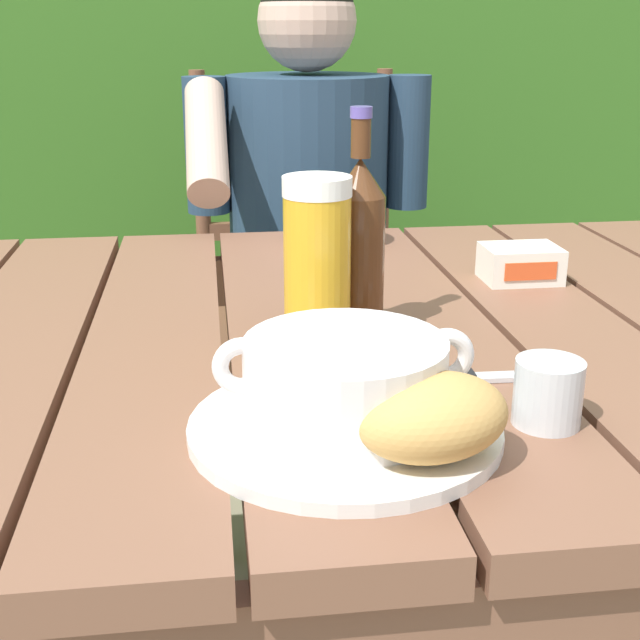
% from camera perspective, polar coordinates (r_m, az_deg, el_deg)
% --- Properties ---
extents(dining_table, '(1.43, 0.96, 0.77)m').
position_cam_1_polar(dining_table, '(1.04, -1.84, -4.85)').
color(dining_table, brown).
rests_on(dining_table, ground_plane).
extents(hedge_backdrop, '(3.17, 0.85, 2.20)m').
position_cam_1_polar(hedge_backdrop, '(2.64, -5.17, 19.83)').
color(hedge_backdrop, '#34641F').
rests_on(hedge_backdrop, ground_plane).
extents(chair_near_diner, '(0.47, 0.43, 1.01)m').
position_cam_1_polar(chair_near_diner, '(1.97, -1.33, 0.78)').
color(chair_near_diner, brown).
rests_on(chair_near_diner, ground_plane).
extents(person_eating, '(0.48, 0.47, 1.22)m').
position_cam_1_polar(person_eating, '(1.72, -0.75, 6.18)').
color(person_eating, '#243A50').
rests_on(person_eating, ground_plane).
extents(serving_plate, '(0.27, 0.27, 0.01)m').
position_cam_1_polar(serving_plate, '(0.74, 1.66, -7.22)').
color(serving_plate, white).
rests_on(serving_plate, dining_table).
extents(soup_bowl, '(0.22, 0.17, 0.08)m').
position_cam_1_polar(soup_bowl, '(0.72, 1.70, -4.01)').
color(soup_bowl, white).
rests_on(soup_bowl, serving_plate).
extents(bread_roll, '(0.15, 0.13, 0.07)m').
position_cam_1_polar(bread_roll, '(0.67, 7.54, -6.43)').
color(bread_roll, tan).
rests_on(bread_roll, serving_plate).
extents(beer_glass, '(0.07, 0.07, 0.19)m').
position_cam_1_polar(beer_glass, '(0.90, -0.19, 3.76)').
color(beer_glass, gold).
rests_on(beer_glass, dining_table).
extents(beer_bottle, '(0.06, 0.06, 0.25)m').
position_cam_1_polar(beer_bottle, '(0.95, 2.65, 5.16)').
color(beer_bottle, '#4F2C15').
rests_on(beer_bottle, dining_table).
extents(water_glass_small, '(0.06, 0.06, 0.06)m').
position_cam_1_polar(water_glass_small, '(0.77, 15.05, -4.73)').
color(water_glass_small, silver).
rests_on(water_glass_small, dining_table).
extents(butter_tub, '(0.10, 0.08, 0.05)m').
position_cam_1_polar(butter_tub, '(1.20, 13.30, 3.70)').
color(butter_tub, white).
rests_on(butter_tub, dining_table).
extents(table_knife, '(0.14, 0.02, 0.01)m').
position_cam_1_polar(table_knife, '(0.85, 10.12, -3.79)').
color(table_knife, silver).
rests_on(table_knife, dining_table).
extents(diner_bowl, '(0.13, 0.13, 0.06)m').
position_cam_1_polar(diner_bowl, '(1.37, 1.03, 6.48)').
color(diner_bowl, white).
rests_on(diner_bowl, dining_table).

